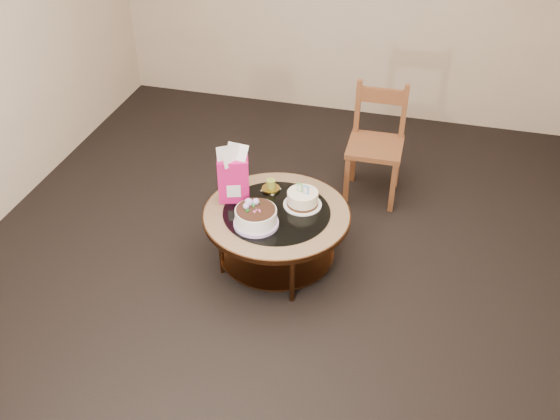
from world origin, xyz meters
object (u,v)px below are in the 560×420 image
(cream_cake, at_px, (303,199))
(dining_chair, at_px, (376,143))
(decorated_cake, at_px, (256,218))
(gift_bag, at_px, (233,174))
(coffee_table, at_px, (277,221))

(cream_cake, distance_m, dining_chair, 1.03)
(decorated_cake, relative_size, dining_chair, 0.32)
(decorated_cake, relative_size, gift_bag, 0.72)
(coffee_table, relative_size, cream_cake, 3.82)
(coffee_table, xyz_separation_m, decorated_cake, (-0.09, -0.18, 0.14))
(cream_cake, relative_size, dining_chair, 0.29)
(coffee_table, height_order, gift_bag, gift_bag)
(decorated_cake, height_order, dining_chair, dining_chair)
(decorated_cake, xyz_separation_m, dining_chair, (0.63, 1.25, -0.04))
(coffee_table, xyz_separation_m, dining_chair, (0.53, 1.08, 0.09))
(cream_cake, bearing_deg, decorated_cake, -111.63)
(gift_bag, xyz_separation_m, dining_chair, (0.86, 1.01, -0.19))
(coffee_table, xyz_separation_m, cream_cake, (0.15, 0.12, 0.13))
(decorated_cake, xyz_separation_m, gift_bag, (-0.23, 0.24, 0.15))
(coffee_table, bearing_deg, decorated_cake, -118.46)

